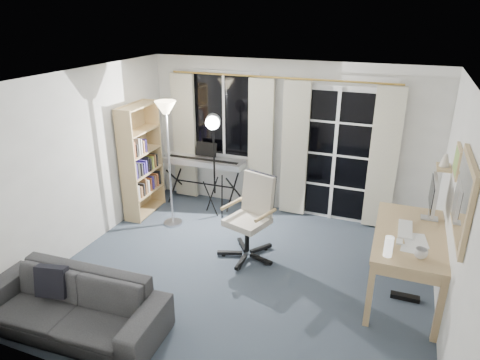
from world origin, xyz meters
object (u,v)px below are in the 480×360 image
bookshelf (139,163)px  desk (409,241)px  office_chair (253,209)px  mug (421,252)px  sofa (69,297)px  keyboard_piano (204,162)px  torchiere_lamp (167,127)px  monitor (433,195)px  studio_light (213,134)px

bookshelf → desk: bearing=-13.3°
bookshelf → office_chair: size_ratio=1.59×
office_chair → mug: size_ratio=8.56×
sofa → desk: bearing=27.7°
bookshelf → keyboard_piano: bearing=35.6°
office_chair → bookshelf: bearing=-177.0°
torchiere_lamp → sofa: bearing=-85.2°
office_chair → mug: office_chair is taller
torchiere_lamp → monitor: torchiere_lamp is taller
desk → mug: 0.54m
keyboard_piano → sofa: 3.27m
sofa → office_chair: bearing=56.3°
bookshelf → office_chair: 2.16m
desk → monitor: monitor is taller
torchiere_lamp → keyboard_piano: bearing=79.7°
bookshelf → monitor: bearing=-6.8°
torchiere_lamp → monitor: (3.54, -0.11, -0.44)m
torchiere_lamp → keyboard_piano: 1.15m
torchiere_lamp → office_chair: size_ratio=1.71×
mug → desk: bearing=101.3°
bookshelf → sofa: 2.78m
keyboard_piano → office_chair: bearing=-43.6°
bookshelf → torchiere_lamp: size_ratio=0.93×
bookshelf → studio_light: bookshelf is taller
torchiere_lamp → monitor: size_ratio=3.33×
keyboard_piano → monitor: (3.39, -0.93, 0.35)m
office_chair → monitor: 2.17m
monitor → desk: bearing=-114.3°
monitor → sofa: bearing=-146.0°
sofa → studio_light: bearing=81.1°
torchiere_lamp → desk: bearing=-9.4°
office_chair → sofa: 2.43m
torchiere_lamp → mug: torchiere_lamp is taller
monitor → bookshelf: bearing=175.2°
office_chair → monitor: bearing=23.8°
torchiere_lamp → desk: torchiere_lamp is taller
torchiere_lamp → monitor: bearing=-1.7°
bookshelf → monitor: bookshelf is taller
studio_light → office_chair: (0.93, -0.81, -0.70)m
studio_light → monitor: 3.11m
torchiere_lamp → desk: size_ratio=1.28×
studio_light → sofa: size_ratio=0.85×
desk → mug: mug is taller
office_chair → desk: office_chair is taller
mug → sofa: 3.55m
studio_light → sofa: studio_light is taller
bookshelf → torchiere_lamp: (0.65, -0.19, 0.69)m
office_chair → sofa: office_chair is taller
keyboard_piano → bookshelf: bearing=-142.9°
studio_light → torchiere_lamp: bearing=-157.5°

